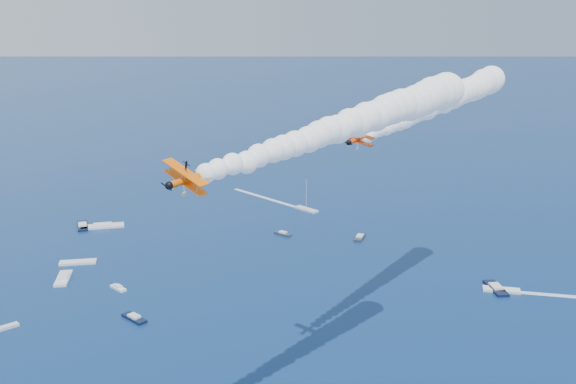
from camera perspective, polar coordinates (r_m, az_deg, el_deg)
biplane_lead at (r=128.41m, az=5.83°, el=4.44°), size 8.65×9.77×6.14m
biplane_trail at (r=88.38m, az=-8.46°, el=1.04°), size 8.34×9.89×7.08m
smoke_trail_lead at (r=157.73m, az=12.47°, el=7.24°), size 71.26×45.11×12.32m
smoke_trail_trail at (r=112.11m, az=5.10°, el=5.65°), size 70.86×36.12×12.32m
spectator_boats at (r=210.46m, az=-16.97°, el=-6.98°), size 212.91×163.34×0.70m
boat_wakes at (r=228.75m, az=-3.61°, el=-4.53°), size 174.56×168.68×0.04m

